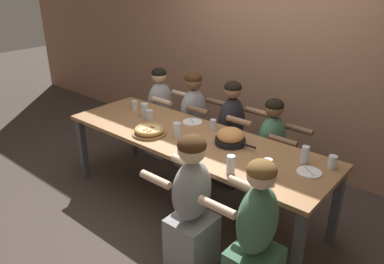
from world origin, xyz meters
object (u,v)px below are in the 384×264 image
(diner_far_midright, at_px, (270,154))
(diner_far_left, at_px, (161,116))
(skillet_bowl, at_px, (230,137))
(drinking_glass_b, at_px, (150,115))
(drinking_glass_e, at_px, (135,106))
(drinking_glass_h, at_px, (213,125))
(diner_near_right, at_px, (255,242))
(drinking_glass_f, at_px, (231,166))
(drinking_glass_i, at_px, (188,143))
(drinking_glass_j, at_px, (305,156))
(pizza_board_main, at_px, (149,131))
(drinking_glass_c, at_px, (332,163))
(diner_far_midleft, at_px, (193,124))
(diner_far_center, at_px, (231,138))
(empty_plate_a, at_px, (192,122))
(drinking_glass_d, at_px, (267,168))
(empty_plate_b, at_px, (309,172))
(drinking_glass_a, at_px, (145,110))
(diner_near_midright, at_px, (192,209))
(drinking_glass_g, at_px, (177,130))

(diner_far_midright, height_order, diner_far_left, diner_far_left)
(skillet_bowl, xyz_separation_m, diner_far_midright, (0.13, 0.54, -0.34))
(drinking_glass_b, relative_size, drinking_glass_e, 0.99)
(drinking_glass_b, bearing_deg, drinking_glass_h, 17.40)
(diner_far_midright, xyz_separation_m, diner_near_right, (0.61, -1.30, 0.04))
(drinking_glass_f, xyz_separation_m, diner_near_right, (0.44, -0.32, -0.30))
(skillet_bowl, bearing_deg, diner_far_left, 159.26)
(drinking_glass_i, bearing_deg, skillet_bowl, 54.99)
(diner_far_midright, bearing_deg, drinking_glass_j, 50.09)
(pizza_board_main, xyz_separation_m, diner_near_right, (1.46, -0.44, -0.27))
(drinking_glass_f, bearing_deg, drinking_glass_c, 45.90)
(diner_far_left, bearing_deg, skillet_bowl, 69.26)
(pizza_board_main, bearing_deg, diner_far_midleft, 101.07)
(drinking_glass_h, bearing_deg, diner_far_center, 95.68)
(diner_far_midright, bearing_deg, drinking_glass_c, 62.50)
(drinking_glass_i, bearing_deg, drinking_glass_b, 160.40)
(empty_plate_a, bearing_deg, diner_far_midleft, 128.62)
(drinking_glass_d, relative_size, diner_far_center, 0.13)
(diner_far_midleft, distance_m, diner_far_left, 0.54)
(drinking_glass_b, xyz_separation_m, drinking_glass_j, (1.66, 0.15, 0.01))
(drinking_glass_i, height_order, diner_near_right, diner_near_right)
(drinking_glass_e, distance_m, diner_far_midright, 1.58)
(skillet_bowl, height_order, diner_far_midleft, diner_far_midleft)
(drinking_glass_h, relative_size, diner_far_midright, 0.10)
(pizza_board_main, bearing_deg, skillet_bowl, 23.83)
(empty_plate_b, distance_m, drinking_glass_i, 1.04)
(drinking_glass_h, distance_m, drinking_glass_i, 0.49)
(empty_plate_b, xyz_separation_m, diner_near_right, (-0.03, -0.72, -0.24))
(drinking_glass_c, xyz_separation_m, diner_far_midright, (-0.74, 0.39, -0.32))
(drinking_glass_a, relative_size, drinking_glass_i, 1.12)
(drinking_glass_j, xyz_separation_m, diner_near_midright, (-0.49, -0.85, -0.28))
(drinking_glass_f, xyz_separation_m, drinking_glass_h, (-0.62, 0.59, -0.01))
(empty_plate_b, relative_size, drinking_glass_e, 1.88)
(diner_far_midright, bearing_deg, pizza_board_main, -44.85)
(drinking_glass_e, height_order, diner_far_center, diner_far_center)
(drinking_glass_g, bearing_deg, drinking_glass_c, 14.41)
(diner_far_midleft, bearing_deg, drinking_glass_e, -42.08)
(drinking_glass_b, distance_m, drinking_glass_f, 1.35)
(drinking_glass_d, bearing_deg, drinking_glass_h, 152.11)
(drinking_glass_h, bearing_deg, drinking_glass_a, -167.39)
(drinking_glass_e, bearing_deg, diner_far_midright, 18.62)
(diner_far_center, bearing_deg, diner_far_left, -90.00)
(empty_plate_b, xyz_separation_m, drinking_glass_f, (-0.47, -0.40, 0.06))
(skillet_bowl, xyz_separation_m, drinking_glass_c, (0.87, 0.15, -0.02))
(drinking_glass_g, xyz_separation_m, drinking_glass_h, (0.16, 0.35, -0.02))
(drinking_glass_f, distance_m, diner_near_midright, 0.45)
(drinking_glass_f, xyz_separation_m, diner_far_left, (-1.73, 0.98, -0.31))
(drinking_glass_b, height_order, drinking_glass_f, drinking_glass_f)
(drinking_glass_f, bearing_deg, drinking_glass_i, 168.47)
(drinking_glass_h, distance_m, diner_far_center, 0.48)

